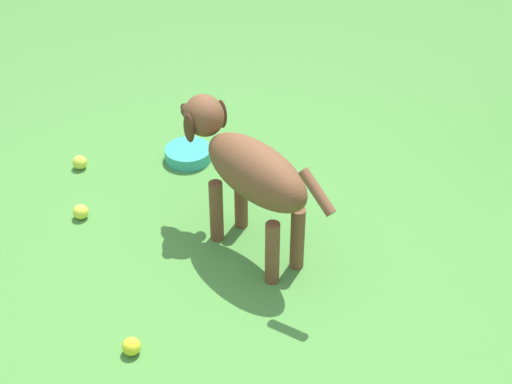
# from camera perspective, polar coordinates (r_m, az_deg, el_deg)

# --- Properties ---
(ground) EXTENTS (14.00, 14.00, 0.00)m
(ground) POSITION_cam_1_polar(r_m,az_deg,el_deg) (3.02, -0.59, -7.26)
(ground) COLOR #478438
(dog) EXTENTS (0.43, 0.81, 0.58)m
(dog) POSITION_cam_1_polar(r_m,az_deg,el_deg) (2.98, -0.64, 1.76)
(dog) COLOR brown
(dog) RESTS_ON ground
(tennis_ball_0) EXTENTS (0.07, 0.07, 0.07)m
(tennis_ball_0) POSITION_cam_1_polar(r_m,az_deg,el_deg) (3.42, -12.63, -1.40)
(tennis_ball_0) COLOR #D2DD3D
(tennis_ball_0) RESTS_ON ground
(tennis_ball_1) EXTENTS (0.07, 0.07, 0.07)m
(tennis_ball_1) POSITION_cam_1_polar(r_m,az_deg,el_deg) (2.81, -9.05, -11.02)
(tennis_ball_1) COLOR yellow
(tennis_ball_1) RESTS_ON ground
(tennis_ball_2) EXTENTS (0.07, 0.07, 0.07)m
(tennis_ball_2) POSITION_cam_1_polar(r_m,az_deg,el_deg) (3.72, -12.70, 2.12)
(tennis_ball_2) COLOR #C7D73D
(tennis_ball_2) RESTS_ON ground
(water_bowl) EXTENTS (0.22, 0.22, 0.06)m
(water_bowl) POSITION_cam_1_polar(r_m,az_deg,el_deg) (3.71, -4.95, 2.77)
(water_bowl) COLOR teal
(water_bowl) RESTS_ON ground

